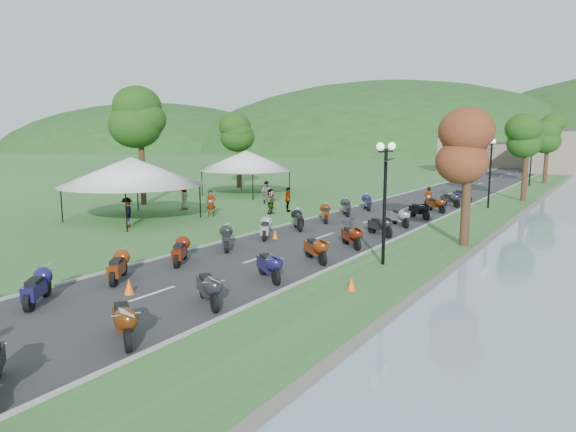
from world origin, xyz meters
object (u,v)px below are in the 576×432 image
Objects in this scene: pedestrian_a at (211,216)px; pedestrian_b at (266,204)px; vendor_tent_main at (132,189)px; pedestrian_c at (128,227)px.

pedestrian_b is (-0.68, 7.27, 0.00)m from pedestrian_a.
vendor_tent_main is 5.35m from pedestrian_a.
pedestrian_a is at bearing 49.24° from vendor_tent_main.
pedestrian_c is (1.87, -2.01, -2.00)m from vendor_tent_main.
pedestrian_a is 0.98× the size of pedestrian_c.
vendor_tent_main reaches higher than pedestrian_c.
pedestrian_b is (2.57, 11.03, -2.00)m from vendor_tent_main.
pedestrian_b is at bearing 76.90° from vendor_tent_main.
vendor_tent_main is 3.40m from pedestrian_c.
pedestrian_a is (3.24, 3.76, -2.00)m from vendor_tent_main.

